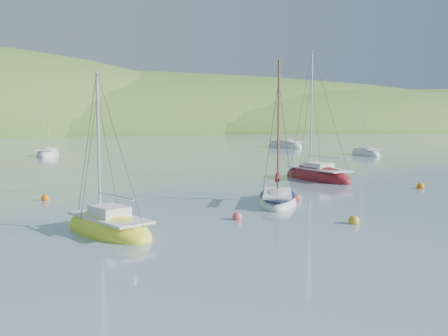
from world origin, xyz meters
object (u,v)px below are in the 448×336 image
object	(u,v)px
distant_sloop_a	(48,155)
distant_sloop_b	(285,146)
distant_sloop_d	(366,154)
daysailer_white	(277,200)
sailboat_yellow	(108,228)
sloop_red	(317,177)

from	to	relation	value
distant_sloop_a	distant_sloop_b	world-z (taller)	distant_sloop_b
distant_sloop_b	distant_sloop_d	size ratio (longest dim) A/B	1.32
distant_sloop_b	distant_sloop_d	world-z (taller)	distant_sloop_b
daysailer_white	distant_sloop_a	world-z (taller)	distant_sloop_a
sailboat_yellow	distant_sloop_a	xyz separation A→B (m)	(-3.33, 44.81, 0.00)
distant_sloop_d	distant_sloop_b	bearing A→B (deg)	107.16
distant_sloop_a	distant_sloop_d	size ratio (longest dim) A/B	1.07
sailboat_yellow	distant_sloop_b	distance (m)	62.00
sloop_red	daysailer_white	bearing A→B (deg)	-139.62
sloop_red	sailboat_yellow	world-z (taller)	sloop_red
daysailer_white	sloop_red	bearing A→B (deg)	75.58
sailboat_yellow	distant_sloop_d	world-z (taller)	distant_sloop_d
daysailer_white	distant_sloop_b	size ratio (longest dim) A/B	0.65
sloop_red	sailboat_yellow	xyz separation A→B (m)	(-16.41, -13.04, -0.03)
daysailer_white	sailboat_yellow	world-z (taller)	daysailer_white
distant_sloop_a	daysailer_white	bearing A→B (deg)	-66.06
daysailer_white	distant_sloop_a	size ratio (longest dim) A/B	0.81
daysailer_white	distant_sloop_a	bearing A→B (deg)	131.98
daysailer_white	distant_sloop_b	bearing A→B (deg)	89.45
daysailer_white	sailboat_yellow	xyz separation A→B (m)	(-9.21, -4.22, -0.03)
sailboat_yellow	distant_sloop_b	world-z (taller)	distant_sloop_b
sailboat_yellow	sloop_red	bearing A→B (deg)	13.75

